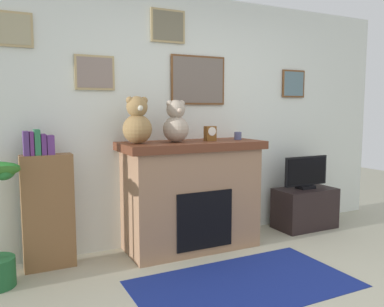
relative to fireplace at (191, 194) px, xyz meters
The scene contains 10 objects.
back_wall 0.85m from the fireplace, 61.31° to the left, with size 5.20×0.15×2.60m.
fireplace is the anchor object (origin of this frame).
bookshelf 1.37m from the fireplace, behind, with size 0.44×0.16×1.24m.
tv_stand 1.54m from the fireplace, ahead, with size 0.72×0.40×0.48m, color black.
television 1.52m from the fireplace, ahead, with size 0.61×0.14×0.39m.
area_rug 1.11m from the fireplace, 90.00° to the right, with size 1.79×1.00×0.01m, color navy.
candle_jar 0.79m from the fireplace, ahead, with size 0.08×0.08×0.08m, color #4C517A.
mantel_clock 0.65m from the fireplace, ahead, with size 0.11×0.08×0.15m.
teddy_bear_cream 0.93m from the fireplace, behind, with size 0.27×0.27×0.44m.
teddy_bear_grey 0.75m from the fireplace, behind, with size 0.25×0.25×0.41m.
Camera 1 is at (-1.94, -1.86, 1.42)m, focal length 36.86 mm.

